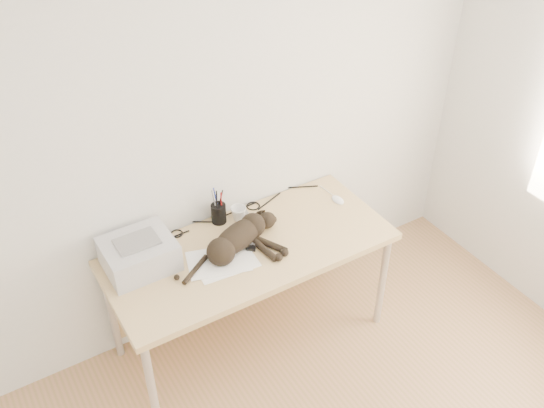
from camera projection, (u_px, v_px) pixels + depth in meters
wall_back at (214, 131)px, 3.26m from camera, size 3.50×0.00×3.50m
desk at (243, 256)px, 3.49m from camera, size 1.60×0.70×0.74m
printer at (139, 254)px, 3.18m from camera, size 0.37×0.31×0.17m
papers at (222, 262)px, 3.25m from camera, size 0.39×0.32×0.01m
cat at (236, 240)px, 3.29m from camera, size 0.69×0.35×0.16m
mug at (239, 214)px, 3.52m from camera, size 0.13×0.13×0.09m
pen_cup at (219, 213)px, 3.49m from camera, size 0.09×0.09×0.22m
remote_grey at (248, 220)px, 3.53m from camera, size 0.07×0.17×0.02m
remote_black at (253, 239)px, 3.39m from camera, size 0.16×0.19×0.02m
mouse at (338, 198)px, 3.68m from camera, size 0.06×0.10×0.03m
cable_tangle at (224, 217)px, 3.55m from camera, size 1.36×0.09×0.01m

